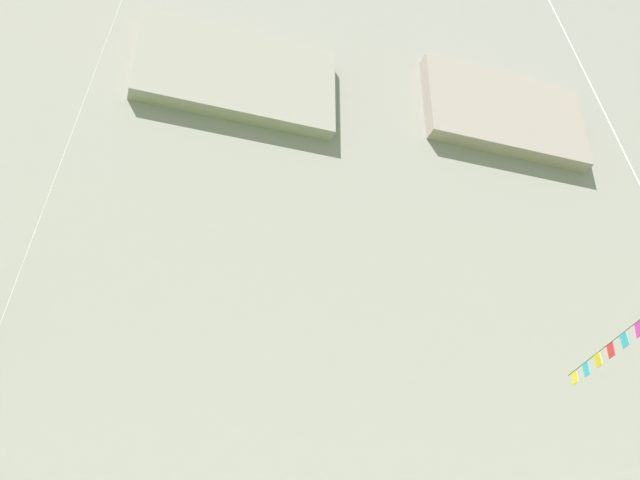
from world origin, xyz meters
TOP-DOWN VIEW (x-y plane):
  - cliff_face at (0.02, 63.45)m, footprint 180.00×30.08m
  - kite_banner_front_field at (7.53, 19.29)m, footprint 2.77×5.17m

SIDE VIEW (x-z plane):
  - kite_banner_front_field at x=7.53m, z-range 4.83..16.07m
  - cliff_face at x=0.02m, z-range 0.01..80.54m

